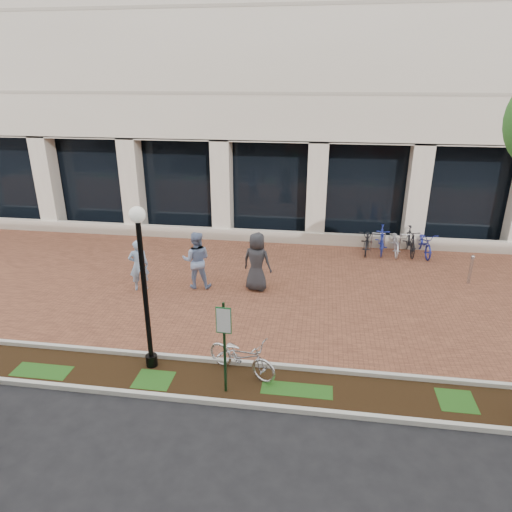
# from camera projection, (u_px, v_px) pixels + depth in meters

# --- Properties ---
(ground) EXTENTS (120.00, 120.00, 0.00)m
(ground) POSITION_uv_depth(u_px,v_px,m) (251.00, 286.00, 15.40)
(ground) COLOR black
(ground) RESTS_ON ground
(brick_plaza) EXTENTS (40.00, 9.00, 0.01)m
(brick_plaza) POSITION_uv_depth(u_px,v_px,m) (251.00, 286.00, 15.40)
(brick_plaza) COLOR brown
(brick_plaza) RESTS_ON ground
(planting_strip) EXTENTS (40.00, 1.50, 0.01)m
(planting_strip) POSITION_uv_depth(u_px,v_px,m) (216.00, 382.00, 10.57)
(planting_strip) COLOR black
(planting_strip) RESTS_ON ground
(curb_plaza_side) EXTENTS (40.00, 0.12, 0.12)m
(curb_plaza_side) POSITION_uv_depth(u_px,v_px,m) (222.00, 361.00, 11.24)
(curb_plaza_side) COLOR beige
(curb_plaza_side) RESTS_ON ground
(curb_street_side) EXTENTS (40.00, 0.12, 0.12)m
(curb_street_side) POSITION_uv_depth(u_px,v_px,m) (208.00, 401.00, 9.86)
(curb_street_side) COLOR beige
(curb_street_side) RESTS_ON ground
(parking_sign) EXTENTS (0.34, 0.07, 2.23)m
(parking_sign) POSITION_uv_depth(u_px,v_px,m) (224.00, 336.00, 9.72)
(parking_sign) COLOR #123317
(parking_sign) RESTS_ON ground
(lamppost) EXTENTS (0.36, 0.36, 4.03)m
(lamppost) POSITION_uv_depth(u_px,v_px,m) (144.00, 281.00, 10.33)
(lamppost) COLOR black
(lamppost) RESTS_ON ground
(locked_bicycle) EXTENTS (1.95, 1.35, 0.97)m
(locked_bicycle) POSITION_uv_depth(u_px,v_px,m) (242.00, 356.00, 10.71)
(locked_bicycle) COLOR silver
(locked_bicycle) RESTS_ON ground
(pedestrian_left) EXTENTS (0.74, 0.64, 1.73)m
(pedestrian_left) POSITION_uv_depth(u_px,v_px,m) (139.00, 265.00, 14.85)
(pedestrian_left) COLOR #95B7DF
(pedestrian_left) RESTS_ON ground
(pedestrian_mid) EXTENTS (1.03, 0.85, 1.94)m
(pedestrian_mid) POSITION_uv_depth(u_px,v_px,m) (196.00, 260.00, 15.00)
(pedestrian_mid) COLOR #859BC6
(pedestrian_mid) RESTS_ON ground
(pedestrian_right) EXTENTS (1.09, 0.85, 1.97)m
(pedestrian_right) POSITION_uv_depth(u_px,v_px,m) (257.00, 262.00, 14.83)
(pedestrian_right) COLOR #2D2E33
(pedestrian_right) RESTS_ON ground
(bollard) EXTENTS (0.12, 0.12, 1.03)m
(bollard) POSITION_uv_depth(u_px,v_px,m) (471.00, 269.00, 15.42)
(bollard) COLOR #AEAEB2
(bollard) RESTS_ON ground
(bike_rack_cluster) EXTENTS (3.04, 1.93, 1.08)m
(bike_rack_cluster) POSITION_uv_depth(u_px,v_px,m) (396.00, 241.00, 18.10)
(bike_rack_cluster) COLOR black
(bike_rack_cluster) RESTS_ON ground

